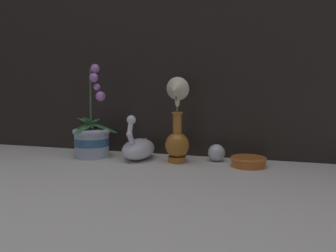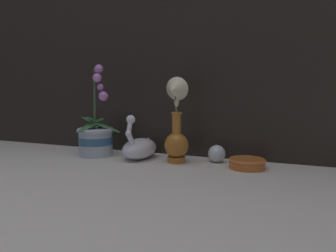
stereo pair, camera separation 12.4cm
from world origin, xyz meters
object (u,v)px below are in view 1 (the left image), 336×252
(blue_vase, at_px, (177,127))
(swan_figurine, at_px, (139,148))
(orchid_potted_plant, at_px, (92,137))
(amber_dish, at_px, (248,161))
(glass_sphere, at_px, (216,153))

(blue_vase, bearing_deg, swan_figurine, 174.36)
(swan_figurine, bearing_deg, blue_vase, -5.64)
(orchid_potted_plant, bearing_deg, swan_figurine, 3.91)
(amber_dish, bearing_deg, blue_vase, -177.44)
(amber_dish, bearing_deg, glass_sphere, 155.56)
(swan_figurine, bearing_deg, orchid_potted_plant, -176.09)
(swan_figurine, distance_m, glass_sphere, 0.30)
(glass_sphere, distance_m, amber_dish, 0.13)
(blue_vase, bearing_deg, glass_sphere, 25.60)
(orchid_potted_plant, relative_size, amber_dish, 2.89)
(swan_figurine, distance_m, amber_dish, 0.42)
(swan_figurine, height_order, glass_sphere, swan_figurine)
(swan_figurine, relative_size, amber_dish, 1.61)
(blue_vase, distance_m, glass_sphere, 0.18)
(glass_sphere, xyz_separation_m, amber_dish, (0.12, -0.06, -0.01))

